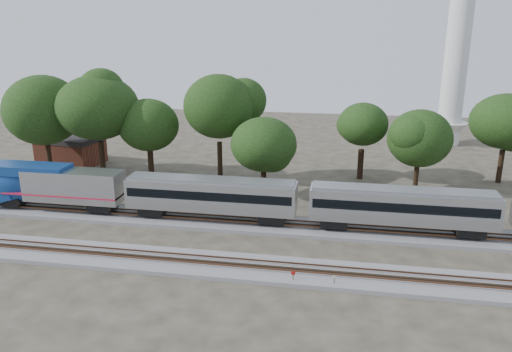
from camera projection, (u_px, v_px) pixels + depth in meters
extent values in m
plane|color=#383328|center=(264.00, 251.00, 47.41)|extent=(160.00, 160.00, 0.00)
cube|color=slate|center=(274.00, 226.00, 53.00)|extent=(160.00, 5.00, 0.40)
cube|color=brown|center=(273.00, 224.00, 52.20)|extent=(160.00, 0.08, 0.15)
cube|color=brown|center=(275.00, 219.00, 53.55)|extent=(160.00, 0.08, 0.15)
cube|color=slate|center=(257.00, 269.00, 43.58)|extent=(160.00, 5.00, 0.40)
cube|color=brown|center=(256.00, 268.00, 42.77)|extent=(160.00, 0.08, 0.15)
cube|color=brown|center=(259.00, 260.00, 44.12)|extent=(160.00, 0.08, 0.15)
cube|color=#ADAFB4|center=(74.00, 185.00, 55.93)|extent=(11.17, 3.16, 3.48)
ellipsoid|color=navy|center=(10.00, 184.00, 57.36)|extent=(5.69, 3.29, 4.85)
cube|color=navy|center=(31.00, 169.00, 56.34)|extent=(8.95, 3.10, 1.05)
cube|color=black|center=(13.00, 175.00, 56.97)|extent=(0.47, 2.42, 1.38)
cube|color=#B21B39|center=(65.00, 192.00, 56.40)|extent=(13.70, 3.20, 0.19)
cube|color=black|center=(14.00, 200.00, 57.90)|extent=(2.74, 2.32, 0.95)
cube|color=black|center=(103.00, 206.00, 56.02)|extent=(2.74, 2.32, 0.95)
cube|color=#ADAFB4|center=(211.00, 195.00, 53.28)|extent=(18.33, 3.16, 3.16)
cube|color=black|center=(211.00, 192.00, 53.19)|extent=(17.70, 3.21, 0.95)
cube|color=gray|center=(211.00, 180.00, 52.81)|extent=(17.91, 2.53, 0.37)
cube|color=black|center=(153.00, 209.00, 55.00)|extent=(2.74, 2.32, 0.95)
cube|color=black|center=(272.00, 217.00, 52.74)|extent=(2.74, 2.32, 0.95)
cube|color=#ADAFB4|center=(402.00, 206.00, 49.92)|extent=(18.33, 3.16, 3.16)
cube|color=black|center=(402.00, 203.00, 49.83)|extent=(17.70, 3.21, 0.95)
cube|color=gray|center=(403.00, 191.00, 49.45)|extent=(17.91, 2.53, 0.37)
cube|color=black|center=(334.00, 221.00, 51.64)|extent=(2.74, 2.32, 0.95)
cube|color=black|center=(469.00, 230.00, 49.39)|extent=(2.74, 2.32, 0.95)
cylinder|color=#512D19|center=(293.00, 278.00, 41.30)|extent=(0.07, 0.07, 1.03)
cylinder|color=red|center=(293.00, 273.00, 41.17)|extent=(0.37, 0.08, 0.36)
cylinder|color=#512D19|center=(334.00, 283.00, 40.71)|extent=(0.06, 0.06, 0.90)
cylinder|color=silver|center=(334.00, 278.00, 40.60)|extent=(0.32, 0.08, 0.32)
cube|color=#512D19|center=(336.00, 286.00, 40.82)|extent=(0.55, 0.39, 0.30)
cylinder|color=silver|center=(456.00, 64.00, 86.60)|extent=(4.05, 4.05, 28.37)
cone|color=silver|center=(448.00, 133.00, 90.10)|extent=(6.48, 6.48, 4.05)
cube|color=brown|center=(71.00, 152.00, 77.33)|extent=(9.61, 7.35, 3.54)
cube|color=black|center=(70.00, 139.00, 76.71)|extent=(9.84, 7.57, 0.80)
cylinder|color=black|center=(49.00, 159.00, 70.32)|extent=(0.70, 0.70, 5.13)
ellipsoid|color=black|center=(43.00, 110.00, 68.31)|extent=(9.68, 9.68, 8.22)
cylinder|color=black|center=(102.00, 160.00, 69.03)|extent=(0.70, 0.70, 5.44)
ellipsoid|color=black|center=(98.00, 107.00, 66.90)|extent=(10.25, 10.25, 8.71)
cylinder|color=black|center=(151.00, 165.00, 68.91)|extent=(0.70, 0.70, 4.18)
ellipsoid|color=black|center=(149.00, 125.00, 67.28)|extent=(7.87, 7.87, 6.69)
cylinder|color=black|center=(220.00, 162.00, 67.86)|extent=(0.70, 0.70, 5.60)
ellipsoid|color=black|center=(219.00, 106.00, 65.67)|extent=(10.56, 10.56, 8.97)
cylinder|color=black|center=(264.00, 183.00, 61.94)|extent=(0.70, 0.70, 3.66)
ellipsoid|color=black|center=(264.00, 144.00, 60.51)|extent=(6.90, 6.90, 5.86)
cylinder|color=black|center=(360.00, 164.00, 69.59)|extent=(0.70, 0.70, 4.16)
ellipsoid|color=black|center=(363.00, 124.00, 67.96)|extent=(7.85, 7.85, 6.68)
cylinder|color=black|center=(416.00, 178.00, 64.01)|extent=(0.70, 0.70, 3.79)
ellipsoid|color=black|center=(420.00, 138.00, 62.53)|extent=(7.15, 7.15, 6.08)
cylinder|color=black|center=(500.00, 166.00, 67.73)|extent=(0.70, 0.70, 4.55)
ellipsoid|color=black|center=(507.00, 121.00, 65.96)|extent=(8.59, 8.59, 7.30)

